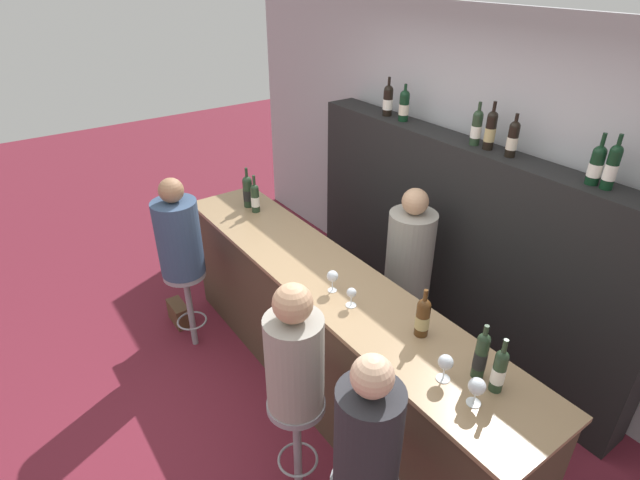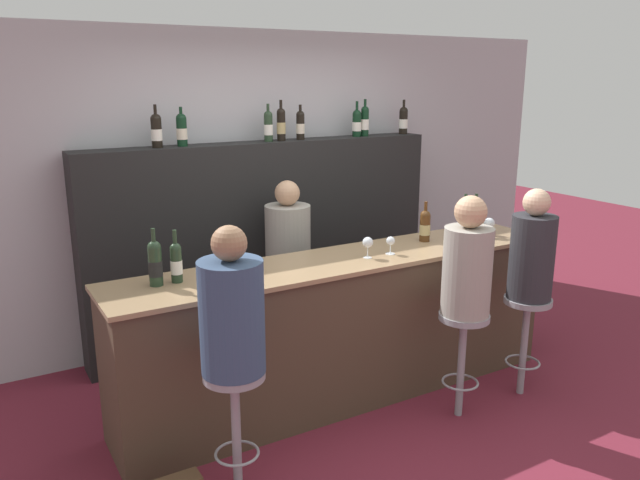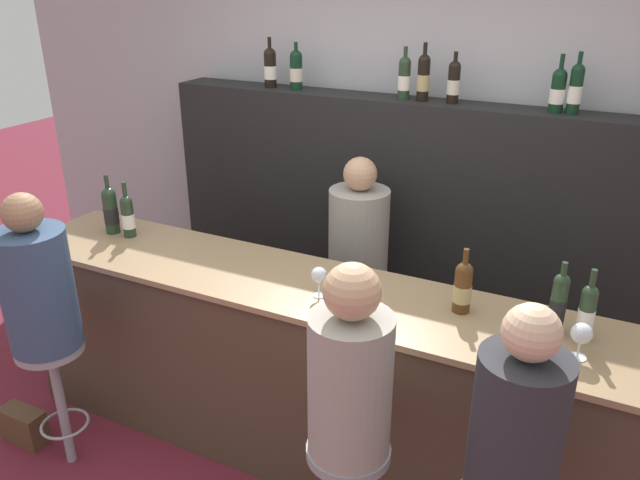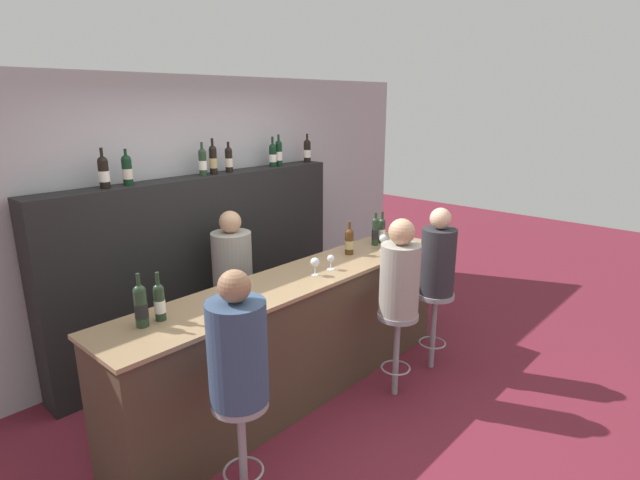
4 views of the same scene
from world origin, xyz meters
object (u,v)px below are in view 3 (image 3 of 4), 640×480
wine_bottle_backbar_3 (423,77)px  bartender (357,283)px  wine_glass_2 (530,323)px  wine_bottle_counter_0 (111,210)px  wine_bottle_backbar_4 (454,82)px  wine_glass_1 (357,288)px  guest_seated_right (517,424)px  wine_bottle_counter_3 (558,303)px  guest_seated_middle (350,374)px  wine_glass_3 (581,334)px  wine_bottle_backbar_5 (558,90)px  wine_bottle_backbar_2 (404,77)px  handbag (24,425)px  wine_glass_0 (319,276)px  bar_stool_left (55,374)px  wine_bottle_backbar_0 (270,67)px  guest_seated_left (37,284)px  wine_bottle_counter_4 (587,312)px  wine_bottle_counter_1 (128,216)px  wine_bottle_backbar_6 (576,88)px  wine_bottle_backbar_1 (296,70)px  wine_bottle_counter_2 (463,287)px

wine_bottle_backbar_3 → bartender: (-0.19, -0.46, -1.18)m
wine_glass_2 → wine_bottle_counter_0: bearing=176.2°
wine_bottle_backbar_4 → wine_glass_1: 1.49m
guest_seated_right → wine_bottle_backbar_3: bearing=117.5°
wine_bottle_counter_3 → guest_seated_middle: size_ratio=0.41×
wine_glass_3 → guest_seated_right: size_ratio=0.20×
wine_bottle_backbar_3 → wine_bottle_backbar_5: wine_bottle_backbar_3 is taller
wine_bottle_backbar_2 → handbag: bearing=-128.4°
wine_glass_0 → bar_stool_left: wine_glass_0 is taller
wine_bottle_backbar_5 → handbag: wine_bottle_backbar_5 is taller
wine_bottle_backbar_0 → handbag: bearing=-106.5°
wine_glass_3 → bar_stool_left: 2.47m
wine_bottle_counter_0 → wine_bottle_backbar_0: size_ratio=1.09×
wine_bottle_counter_0 → bartender: bearing=29.4°
guest_seated_left → wine_bottle_counter_4: bearing=16.5°
wine_bottle_backbar_3 → wine_glass_2: bearing=-55.4°
wine_bottle_counter_4 → wine_bottle_counter_1: bearing=-180.0°
guest_seated_left → handbag: 1.02m
wine_glass_0 → bartender: bearing=100.9°
wine_bottle_counter_0 → wine_bottle_backbar_6: wine_bottle_backbar_6 is taller
guest_seated_right → guest_seated_left: bearing=-180.0°
wine_bottle_backbar_0 → bartender: size_ratio=0.22×
wine_glass_0 → wine_bottle_counter_4: bearing=7.8°
wine_bottle_counter_0 → wine_bottle_counter_4: 2.52m
wine_bottle_counter_4 → wine_bottle_backbar_3: (-1.10, 1.16, 0.69)m
wine_bottle_backbar_3 → wine_glass_2: 1.74m
wine_bottle_counter_1 → wine_bottle_backbar_6: wine_bottle_backbar_6 is taller
wine_bottle_backbar_6 → wine_bottle_backbar_1: bearing=180.0°
wine_glass_1 → guest_seated_left: (-1.40, -0.54, -0.06)m
bar_stool_left → wine_bottle_counter_0: bearing=104.9°
wine_bottle_counter_0 → guest_seated_middle: bearing=-21.2°
guest_seated_left → wine_bottle_backbar_3: bearing=56.2°
wine_bottle_counter_2 → guest_seated_right: size_ratio=0.39×
wine_bottle_backbar_6 → handbag: bearing=-142.5°
wine_bottle_backbar_0 → wine_bottle_backbar_1: (0.19, 0.00, -0.00)m
bartender → handbag: bearing=-135.0°
wine_bottle_backbar_4 → bartender: (-0.37, -0.46, -1.17)m
wine_bottle_counter_0 → guest_seated_right: guest_seated_right is taller
wine_bottle_backbar_0 → guest_seated_left: wine_bottle_backbar_0 is taller
wine_glass_3 → wine_bottle_counter_3: bearing=124.9°
wine_bottle_backbar_0 → guest_seated_right: 2.83m
guest_seated_middle → wine_bottle_backbar_0: bearing=127.2°
wine_bottle_counter_1 → guest_seated_left: bearing=-85.0°
wine_bottle_backbar_6 → guest_seated_left: wine_bottle_backbar_6 is taller
wine_bottle_backbar_5 → wine_bottle_backbar_2: bearing=180.0°
wine_bottle_backbar_0 → wine_glass_0: size_ratio=2.17×
wine_bottle_backbar_2 → wine_bottle_backbar_5: size_ratio=0.99×
wine_bottle_backbar_3 → wine_glass_3: 1.85m
wine_bottle_backbar_5 → wine_glass_1: 1.60m
wine_glass_0 → bar_stool_left: (-1.21, -0.54, -0.58)m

